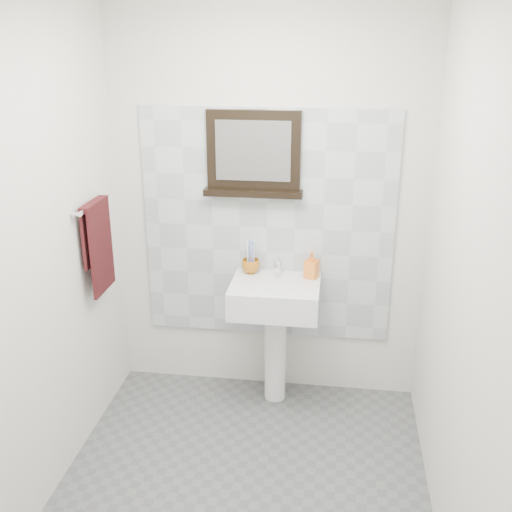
{
  "coord_description": "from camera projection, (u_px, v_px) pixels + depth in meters",
  "views": [
    {
      "loc": [
        0.44,
        -2.54,
        2.31
      ],
      "look_at": [
        0.0,
        0.55,
        1.15
      ],
      "focal_mm": 42.0,
      "sensor_mm": 36.0,
      "label": 1
    }
  ],
  "objects": [
    {
      "name": "floor",
      "position": [
        241.0,
        491.0,
        3.22
      ],
      "size": [
        2.0,
        2.2,
        0.01
      ],
      "primitive_type": "cube",
      "color": "#5B5E61",
      "rests_on": "ground"
    },
    {
      "name": "framed_mirror",
      "position": [
        254.0,
        156.0,
        3.65
      ],
      "size": [
        0.61,
        0.11,
        0.52
      ],
      "color": "black",
      "rests_on": "back_wall"
    },
    {
      "name": "hand_towel",
      "position": [
        98.0,
        240.0,
        3.5
      ],
      "size": [
        0.06,
        0.3,
        0.55
      ],
      "color": "black",
      "rests_on": "towel_bar"
    },
    {
      "name": "towel_bar",
      "position": [
        93.0,
        205.0,
        3.42
      ],
      "size": [
        0.07,
        0.4,
        0.03
      ],
      "color": "silver",
      "rests_on": "left_wall"
    },
    {
      "name": "right_wall",
      "position": [
        461.0,
        288.0,
        2.65
      ],
      "size": [
        0.01,
        2.2,
        2.5
      ],
      "primitive_type": "cube",
      "color": "silver",
      "rests_on": "ground"
    },
    {
      "name": "left_wall",
      "position": [
        37.0,
        266.0,
        2.91
      ],
      "size": [
        0.01,
        2.2,
        2.5
      ],
      "primitive_type": "cube",
      "color": "silver",
      "rests_on": "ground"
    },
    {
      "name": "front_wall",
      "position": [
        177.0,
        417.0,
        1.76
      ],
      "size": [
        2.0,
        0.01,
        2.5
      ],
      "primitive_type": "cube",
      "color": "silver",
      "rests_on": "ground"
    },
    {
      "name": "pedestal_sink",
      "position": [
        275.0,
        309.0,
        3.78
      ],
      "size": [
        0.55,
        0.44,
        0.96
      ],
      "color": "white",
      "rests_on": "ground"
    },
    {
      "name": "toothbrushes",
      "position": [
        251.0,
        255.0,
        3.83
      ],
      "size": [
        0.05,
        0.04,
        0.21
      ],
      "color": "white",
      "rests_on": "toothbrush_cup"
    },
    {
      "name": "soap_dispenser",
      "position": [
        312.0,
        265.0,
        3.76
      ],
      "size": [
        0.1,
        0.1,
        0.17
      ],
      "primitive_type": "imported",
      "rotation": [
        0.0,
        0.0,
        -0.38
      ],
      "color": "#FF551E",
      "rests_on": "pedestal_sink"
    },
    {
      "name": "toothbrush_cup",
      "position": [
        251.0,
        266.0,
        3.86
      ],
      "size": [
        0.15,
        0.15,
        0.09
      ],
      "primitive_type": "imported",
      "rotation": [
        0.0,
        0.0,
        0.37
      ],
      "color": "#B06414",
      "rests_on": "pedestal_sink"
    },
    {
      "name": "splashback",
      "position": [
        267.0,
        227.0,
        3.83
      ],
      "size": [
        1.6,
        0.02,
        1.5
      ],
      "primitive_type": "cube",
      "color": "silver",
      "rests_on": "back_wall"
    },
    {
      "name": "back_wall",
      "position": [
        268.0,
        212.0,
        3.8
      ],
      "size": [
        2.0,
        0.01,
        2.5
      ],
      "primitive_type": "cube",
      "color": "silver",
      "rests_on": "ground"
    }
  ]
}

